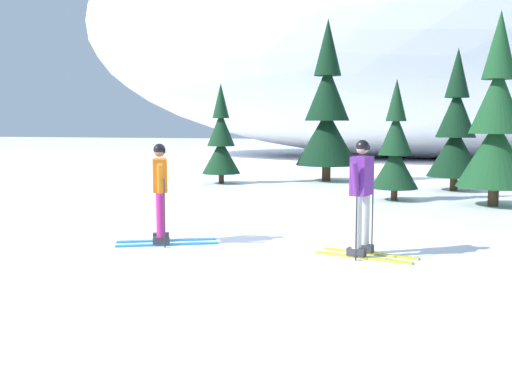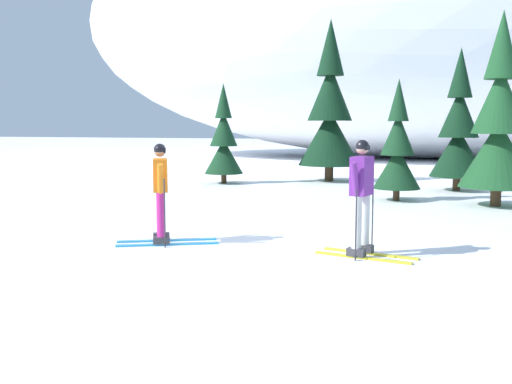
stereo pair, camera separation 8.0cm
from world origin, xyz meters
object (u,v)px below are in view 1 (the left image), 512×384
at_px(skier_orange_jacket, 161,191).
at_px(pine_tree_center_left, 395,150).
at_px(pine_tree_far_left, 221,142).
at_px(pine_tree_center_right, 496,126).
at_px(pine_tree_left, 327,114).
at_px(skier_purple_jacket, 362,195).
at_px(pine_tree_center, 456,131).

xyz_separation_m(skier_orange_jacket, pine_tree_center_left, (3.76, 6.87, 0.43)).
height_order(skier_orange_jacket, pine_tree_far_left, pine_tree_far_left).
relative_size(pine_tree_far_left, pine_tree_center_right, 0.70).
height_order(pine_tree_left, pine_tree_center_left, pine_tree_left).
bearing_deg(pine_tree_center_left, pine_tree_far_left, 151.45).
xyz_separation_m(pine_tree_far_left, pine_tree_center_right, (8.19, -3.67, 0.59)).
xyz_separation_m(skier_orange_jacket, pine_tree_center_right, (6.17, 6.35, 1.08)).
xyz_separation_m(skier_purple_jacket, skier_orange_jacket, (-3.41, 0.14, -0.06)).
height_order(pine_tree_center_left, pine_tree_center_right, pine_tree_center_right).
xyz_separation_m(pine_tree_far_left, pine_tree_center_left, (5.78, -3.14, -0.06)).
xyz_separation_m(skier_purple_jacket, pine_tree_far_left, (-5.42, 10.16, 0.44)).
bearing_deg(skier_orange_jacket, pine_tree_far_left, 101.37).
bearing_deg(skier_orange_jacket, pine_tree_center_right, 45.79).
relative_size(pine_tree_center_left, pine_tree_center_right, 0.67).
xyz_separation_m(pine_tree_left, pine_tree_center_left, (2.44, -4.83, -1.00)).
relative_size(pine_tree_far_left, pine_tree_center, 0.79).
xyz_separation_m(skier_orange_jacket, pine_tree_center, (5.47, 9.67, 0.88)).
distance_m(skier_purple_jacket, pine_tree_center_right, 7.13).
distance_m(skier_orange_jacket, pine_tree_center_left, 7.85).
relative_size(skier_purple_jacket, pine_tree_far_left, 0.54).
xyz_separation_m(skier_purple_jacket, pine_tree_center, (2.06, 9.82, 0.82)).
distance_m(pine_tree_left, pine_tree_center_left, 5.51).
height_order(pine_tree_far_left, pine_tree_center_left, pine_tree_far_left).
height_order(pine_tree_far_left, pine_tree_left, pine_tree_left).
bearing_deg(skier_purple_jacket, pine_tree_center_right, 66.91).
bearing_deg(skier_purple_jacket, pine_tree_left, 99.97).
relative_size(pine_tree_far_left, pine_tree_center_left, 1.05).
relative_size(pine_tree_left, pine_tree_center_left, 1.75).
height_order(pine_tree_far_left, pine_tree_center_right, pine_tree_center_right).
relative_size(skier_orange_jacket, pine_tree_center, 0.41).
xyz_separation_m(pine_tree_center_left, pine_tree_center_right, (2.41, -0.52, 0.65)).
height_order(skier_orange_jacket, pine_tree_center_left, pine_tree_center_left).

